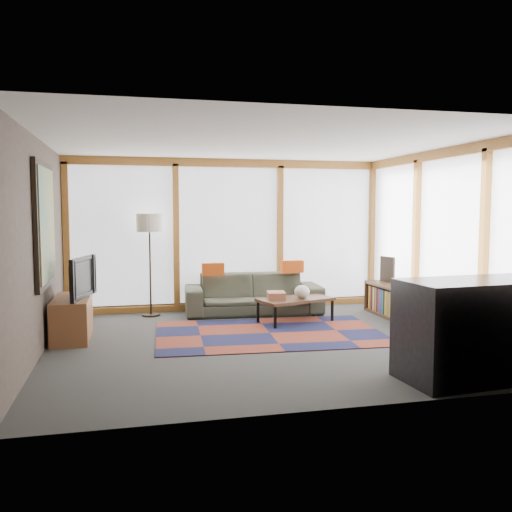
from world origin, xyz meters
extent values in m
plane|color=#2E2D2B|center=(0.00, 0.00, 0.00)|extent=(5.50, 5.50, 0.00)
cube|color=#413530|center=(-2.75, 0.00, 1.30)|extent=(0.04, 5.00, 2.60)
cube|color=#413530|center=(0.00, -2.50, 1.30)|extent=(5.50, 0.04, 2.60)
cube|color=silver|center=(0.00, 0.00, 2.60)|extent=(5.50, 5.00, 0.04)
cube|color=white|center=(0.00, 2.47, 1.30)|extent=(5.30, 0.02, 2.35)
cube|color=white|center=(2.72, 0.00, 1.30)|extent=(0.02, 4.80, 2.35)
cube|color=black|center=(-2.71, 0.30, 1.55)|extent=(0.05, 1.35, 1.55)
cube|color=#BD892A|center=(-2.69, 0.30, 1.55)|extent=(0.02, 1.20, 1.40)
cube|color=maroon|center=(0.20, 0.40, 0.01)|extent=(3.26, 2.22, 0.01)
imported|color=#333427|center=(0.31, 1.93, 0.33)|extent=(2.31, 1.04, 0.66)
cube|color=#B74211|center=(-0.36, 1.94, 0.76)|extent=(0.37, 0.12, 0.20)
cube|color=#B74211|center=(1.00, 1.96, 0.76)|extent=(0.39, 0.14, 0.21)
cube|color=brown|center=(0.47, 1.05, 0.43)|extent=(0.31, 0.36, 0.11)
ellipsoid|color=beige|center=(0.87, 1.02, 0.48)|extent=(0.24, 0.24, 0.20)
ellipsoid|color=black|center=(2.43, 0.13, 0.57)|extent=(0.23, 0.23, 0.10)
ellipsoid|color=black|center=(2.44, 0.58, 0.56)|extent=(0.17, 0.17, 0.08)
cube|color=black|center=(2.54, 1.51, 0.73)|extent=(0.12, 0.33, 0.43)
cube|color=brown|center=(-2.47, 0.74, 0.28)|extent=(0.47, 1.12, 0.56)
imported|color=black|center=(-2.39, 0.70, 0.84)|extent=(0.35, 0.96, 0.55)
cube|color=black|center=(1.79, -2.01, 0.51)|extent=(1.67, 0.88, 1.03)
camera|label=1|loc=(-1.70, -6.82, 1.75)|focal=38.00mm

